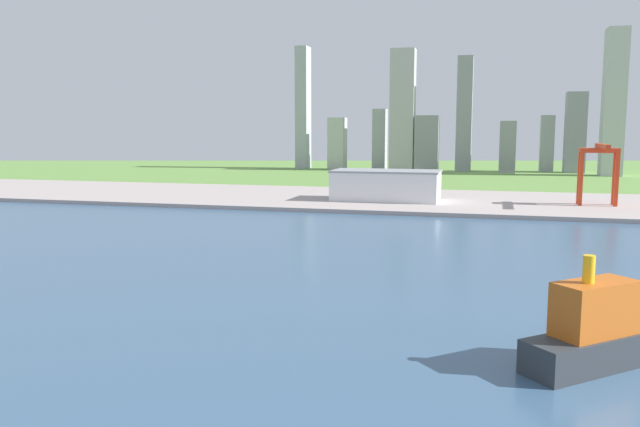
{
  "coord_description": "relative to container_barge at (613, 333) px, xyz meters",
  "views": [
    {
      "loc": [
        42.47,
        62.07,
        48.54
      ],
      "look_at": [
        0.07,
        218.88,
        27.14
      ],
      "focal_mm": 35.97,
      "sensor_mm": 36.0,
      "label": 1
    }
  ],
  "objects": [
    {
      "name": "warehouse_main",
      "position": [
        -92.24,
        273.16,
        5.7
      ],
      "size": [
        69.6,
        34.78,
        19.63
      ],
      "color": "white",
      "rests_on": "industrial_pier"
    },
    {
      "name": "industrial_pier",
      "position": [
        -67.67,
        287.95,
        -5.39
      ],
      "size": [
        840.0,
        140.0,
        2.5
      ],
      "primitive_type": "cube",
      "color": "#A59893",
      "rests_on": "ground"
    },
    {
      "name": "ground_plane",
      "position": [
        -67.67,
        97.95,
        -6.64
      ],
      "size": [
        2400.0,
        2400.0,
        0.0
      ],
      "primitive_type": "plane",
      "color": "#5F8B3F"
    },
    {
      "name": "container_barge",
      "position": [
        0.0,
        0.0,
        0.0
      ],
      "size": [
        42.94,
        40.55,
        23.59
      ],
      "color": "#2D3338",
      "rests_on": "water_bay"
    },
    {
      "name": "port_crane_red",
      "position": [
        36.58,
        277.81,
        22.72
      ],
      "size": [
        22.4,
        42.01,
        37.46
      ],
      "color": "red",
      "rests_on": "industrial_pier"
    },
    {
      "name": "water_bay",
      "position": [
        -67.67,
        37.95,
        -6.56
      ],
      "size": [
        840.0,
        360.0,
        0.15
      ],
      "primitive_type": "cube",
      "color": "#385675",
      "rests_on": "ground"
    },
    {
      "name": "distant_skyline",
      "position": [
        -65.92,
        615.36,
        51.82
      ],
      "size": [
        365.87,
        72.75,
        151.69
      ],
      "color": "#A0A4AC",
      "rests_on": "ground"
    }
  ]
}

